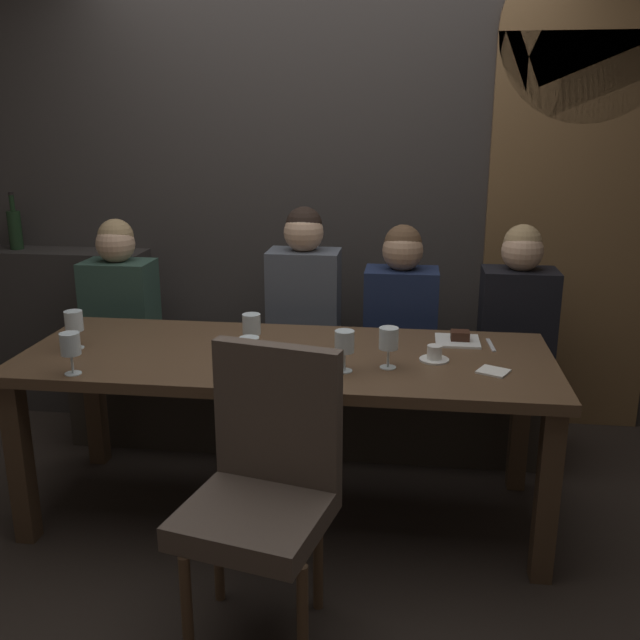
{
  "coord_description": "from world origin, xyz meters",
  "views": [
    {
      "loc": [
        0.5,
        -2.76,
        1.69
      ],
      "look_at": [
        0.12,
        0.17,
        0.84
      ],
      "focal_mm": 39.79,
      "sensor_mm": 36.0,
      "label": 1
    }
  ],
  "objects_px": {
    "diner_near_end": "(518,304)",
    "wine_glass_center_back": "(74,322)",
    "wine_glass_center_front": "(344,343)",
    "chair_near_side": "(265,477)",
    "diner_bearded": "(304,291)",
    "dining_table": "(286,373)",
    "espresso_cup": "(434,354)",
    "fork_on_table": "(491,345)",
    "banquette_bench": "(310,402)",
    "wine_bottle_dark_red": "(15,228)",
    "wine_glass_near_right": "(70,345)",
    "dessert_plate": "(458,339)",
    "wine_glass_far_right": "(250,350)",
    "diner_far_end": "(401,303)",
    "wine_glass_near_left": "(389,339)",
    "wine_glass_end_left": "(252,325)",
    "diner_redhead": "(120,293)"
  },
  "relations": [
    {
      "from": "diner_bearded",
      "to": "wine_glass_near_right",
      "type": "bearing_deg",
      "value": -124.7
    },
    {
      "from": "wine_glass_far_right",
      "to": "wine_glass_near_right",
      "type": "bearing_deg",
      "value": -177.3
    },
    {
      "from": "diner_bearded",
      "to": "wine_glass_near_left",
      "type": "distance_m",
      "value": 0.96
    },
    {
      "from": "wine_glass_near_left",
      "to": "diner_bearded",
      "type": "bearing_deg",
      "value": 118.67
    },
    {
      "from": "dining_table",
      "to": "espresso_cup",
      "type": "distance_m",
      "value": 0.62
    },
    {
      "from": "wine_glass_far_right",
      "to": "diner_far_end",
      "type": "bearing_deg",
      "value": 61.39
    },
    {
      "from": "diner_near_end",
      "to": "wine_glass_center_back",
      "type": "relative_size",
      "value": 4.53
    },
    {
      "from": "banquette_bench",
      "to": "dessert_plate",
      "type": "distance_m",
      "value": 1.0
    },
    {
      "from": "diner_near_end",
      "to": "wine_glass_center_front",
      "type": "relative_size",
      "value": 4.53
    },
    {
      "from": "diner_near_end",
      "to": "wine_glass_end_left",
      "type": "height_order",
      "value": "diner_near_end"
    },
    {
      "from": "wine_glass_center_front",
      "to": "dessert_plate",
      "type": "distance_m",
      "value": 0.64
    },
    {
      "from": "chair_near_side",
      "to": "diner_bearded",
      "type": "bearing_deg",
      "value": 93.37
    },
    {
      "from": "espresso_cup",
      "to": "diner_far_end",
      "type": "bearing_deg",
      "value": 101.99
    },
    {
      "from": "diner_far_end",
      "to": "wine_glass_end_left",
      "type": "xyz_separation_m",
      "value": [
        -0.61,
        -0.68,
        0.06
      ]
    },
    {
      "from": "wine_glass_center_front",
      "to": "diner_bearded",
      "type": "bearing_deg",
      "value": 107.97
    },
    {
      "from": "banquette_bench",
      "to": "wine_bottle_dark_red",
      "type": "distance_m",
      "value": 1.98
    },
    {
      "from": "diner_redhead",
      "to": "diner_bearded",
      "type": "height_order",
      "value": "diner_bearded"
    },
    {
      "from": "banquette_bench",
      "to": "diner_bearded",
      "type": "relative_size",
      "value": 3.08
    },
    {
      "from": "dining_table",
      "to": "wine_glass_near_right",
      "type": "relative_size",
      "value": 13.41
    },
    {
      "from": "diner_near_end",
      "to": "wine_glass_near_right",
      "type": "height_order",
      "value": "diner_near_end"
    },
    {
      "from": "wine_glass_far_right",
      "to": "wine_glass_center_front",
      "type": "relative_size",
      "value": 1.0
    },
    {
      "from": "banquette_bench",
      "to": "wine_glass_center_back",
      "type": "bearing_deg",
      "value": -140.17
    },
    {
      "from": "chair_near_side",
      "to": "espresso_cup",
      "type": "relative_size",
      "value": 8.17
    },
    {
      "from": "diner_near_end",
      "to": "wine_glass_near_left",
      "type": "relative_size",
      "value": 4.53
    },
    {
      "from": "wine_glass_center_back",
      "to": "fork_on_table",
      "type": "xyz_separation_m",
      "value": [
        1.75,
        0.26,
        -0.11
      ]
    },
    {
      "from": "wine_glass_near_left",
      "to": "fork_on_table",
      "type": "bearing_deg",
      "value": 37.99
    },
    {
      "from": "diner_redhead",
      "to": "wine_glass_near_left",
      "type": "xyz_separation_m",
      "value": [
        1.44,
        -0.82,
        0.06
      ]
    },
    {
      "from": "diner_near_end",
      "to": "fork_on_table",
      "type": "relative_size",
      "value": 4.37
    },
    {
      "from": "dining_table",
      "to": "wine_glass_far_right",
      "type": "xyz_separation_m",
      "value": [
        -0.08,
        -0.31,
        0.2
      ]
    },
    {
      "from": "banquette_bench",
      "to": "wine_bottle_dark_red",
      "type": "relative_size",
      "value": 7.67
    },
    {
      "from": "diner_bearded",
      "to": "fork_on_table",
      "type": "bearing_deg",
      "value": -29.52
    },
    {
      "from": "wine_bottle_dark_red",
      "to": "espresso_cup",
      "type": "xyz_separation_m",
      "value": [
        2.37,
        -1.05,
        -0.3
      ]
    },
    {
      "from": "wine_glass_center_front",
      "to": "wine_glass_end_left",
      "type": "bearing_deg",
      "value": 155.29
    },
    {
      "from": "diner_near_end",
      "to": "wine_bottle_dark_red",
      "type": "relative_size",
      "value": 2.28
    },
    {
      "from": "chair_near_side",
      "to": "diner_near_end",
      "type": "distance_m",
      "value": 1.75
    },
    {
      "from": "dining_table",
      "to": "dessert_plate",
      "type": "height_order",
      "value": "dessert_plate"
    },
    {
      "from": "wine_glass_center_back",
      "to": "wine_glass_center_front",
      "type": "xyz_separation_m",
      "value": [
        1.16,
        -0.14,
        0.0
      ]
    },
    {
      "from": "diner_near_end",
      "to": "wine_glass_end_left",
      "type": "xyz_separation_m",
      "value": [
        -1.18,
        -0.71,
        0.06
      ]
    },
    {
      "from": "diner_near_end",
      "to": "wine_bottle_dark_red",
      "type": "bearing_deg",
      "value": 173.24
    },
    {
      "from": "wine_glass_center_front",
      "to": "espresso_cup",
      "type": "relative_size",
      "value": 1.37
    },
    {
      "from": "banquette_bench",
      "to": "wine_glass_near_left",
      "type": "bearing_deg",
      "value": -62.49
    },
    {
      "from": "diner_redhead",
      "to": "wine_glass_near_right",
      "type": "distance_m",
      "value": 1.07
    },
    {
      "from": "dining_table",
      "to": "fork_on_table",
      "type": "relative_size",
      "value": 12.94
    },
    {
      "from": "espresso_cup",
      "to": "fork_on_table",
      "type": "height_order",
      "value": "espresso_cup"
    },
    {
      "from": "dining_table",
      "to": "wine_glass_center_front",
      "type": "xyz_separation_m",
      "value": [
        0.26,
        -0.18,
        0.2
      ]
    },
    {
      "from": "diner_near_end",
      "to": "wine_bottle_dark_red",
      "type": "xyz_separation_m",
      "value": [
        -2.79,
        0.33,
        0.27
      ]
    },
    {
      "from": "dining_table",
      "to": "diner_far_end",
      "type": "bearing_deg",
      "value": 55.81
    },
    {
      "from": "diner_near_end",
      "to": "wine_glass_center_front",
      "type": "bearing_deg",
      "value": -130.89
    },
    {
      "from": "wine_bottle_dark_red",
      "to": "wine_glass_end_left",
      "type": "relative_size",
      "value": 1.99
    },
    {
      "from": "diner_bearded",
      "to": "diner_near_end",
      "type": "distance_m",
      "value": 1.07
    }
  ]
}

